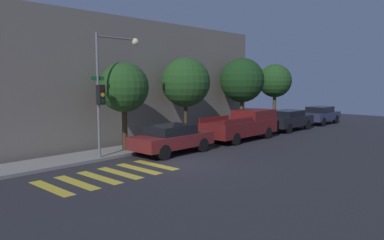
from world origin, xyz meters
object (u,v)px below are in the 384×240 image
at_px(tree_midblock, 186,82).
at_px(tree_behind_truck, 275,81).
at_px(tree_near_corner, 124,88).
at_px(tree_far_end, 242,80).
at_px(sedan_near_corner, 172,138).
at_px(pickup_truck, 243,125).
at_px(sedan_far_end, 320,115).
at_px(sedan_middle, 288,120).
at_px(traffic_light_pole, 108,80).

bearing_deg(tree_midblock, tree_behind_truck, 0.00).
bearing_deg(tree_near_corner, tree_far_end, 0.00).
bearing_deg(sedan_near_corner, tree_behind_truck, 8.33).
bearing_deg(pickup_truck, tree_near_corner, 165.70).
height_order(pickup_truck, sedan_far_end, pickup_truck).
height_order(sedan_near_corner, sedan_middle, sedan_middle).
bearing_deg(tree_midblock, sedan_far_end, -7.66).
bearing_deg(tree_near_corner, tree_behind_truck, 0.00).
bearing_deg(tree_behind_truck, sedan_middle, -123.74).
relative_size(sedan_middle, sedan_far_end, 1.09).
distance_m(pickup_truck, sedan_far_end, 11.35).
relative_size(sedan_near_corner, pickup_truck, 0.79).
bearing_deg(sedan_far_end, tree_near_corner, 174.15).
relative_size(sedan_near_corner, sedan_far_end, 1.04).
height_order(traffic_light_pole, tree_far_end, traffic_light_pole).
height_order(pickup_truck, tree_behind_truck, tree_behind_truck).
height_order(traffic_light_pole, sedan_middle, traffic_light_pole).
height_order(sedan_middle, tree_far_end, tree_far_end).
height_order(tree_midblock, tree_far_end, tree_far_end).
relative_size(traffic_light_pole, tree_behind_truck, 1.17).
bearing_deg(tree_near_corner, traffic_light_pole, -154.25).
xyz_separation_m(sedan_near_corner, tree_midblock, (3.05, 1.95, 2.78)).
distance_m(sedan_middle, sedan_far_end, 5.53).
xyz_separation_m(sedan_near_corner, pickup_truck, (6.17, -0.00, 0.14)).
xyz_separation_m(traffic_light_pole, pickup_truck, (9.03, -1.27, -2.76)).
height_order(traffic_light_pole, tree_midblock, traffic_light_pole).
distance_m(traffic_light_pole, tree_behind_truck, 16.16).
bearing_deg(sedan_far_end, sedan_middle, 180.00).
bearing_deg(tree_behind_truck, tree_near_corner, 180.00).
bearing_deg(tree_midblock, sedan_middle, -12.28).
bearing_deg(traffic_light_pole, pickup_truck, -8.03).
bearing_deg(traffic_light_pole, tree_far_end, 3.30).
xyz_separation_m(tree_midblock, tree_behind_truck, (10.24, 0.00, 0.06)).
bearing_deg(sedan_middle, tree_near_corner, 171.77).
height_order(sedan_middle, tree_behind_truck, tree_behind_truck).
bearing_deg(tree_behind_truck, traffic_light_pole, -177.62).
height_order(tree_far_end, tree_behind_truck, tree_far_end).
distance_m(tree_near_corner, tree_far_end, 10.26).
relative_size(traffic_light_pole, sedan_middle, 1.26).
bearing_deg(traffic_light_pole, tree_midblock, 6.49).
xyz_separation_m(traffic_light_pole, sedan_middle, (14.85, -1.27, -2.88)).
distance_m(sedan_far_end, tree_midblock, 14.86).
height_order(tree_midblock, tree_behind_truck, tree_midblock).
xyz_separation_m(sedan_near_corner, sedan_far_end, (17.52, -0.00, 0.01)).
height_order(pickup_truck, tree_far_end, tree_far_end).
distance_m(traffic_light_pole, sedan_near_corner, 4.27).
distance_m(pickup_truck, tree_behind_truck, 7.86).
relative_size(sedan_near_corner, tree_behind_truck, 0.89).
bearing_deg(sedan_near_corner, sedan_middle, -0.00).
bearing_deg(sedan_middle, sedan_far_end, 0.00).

